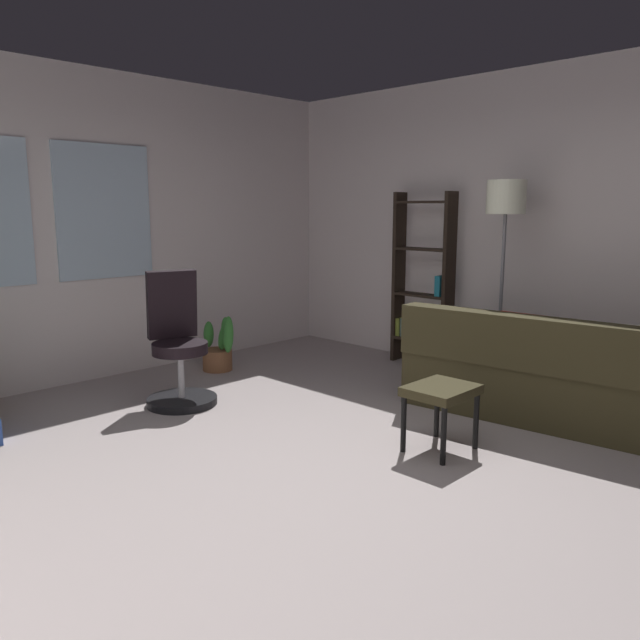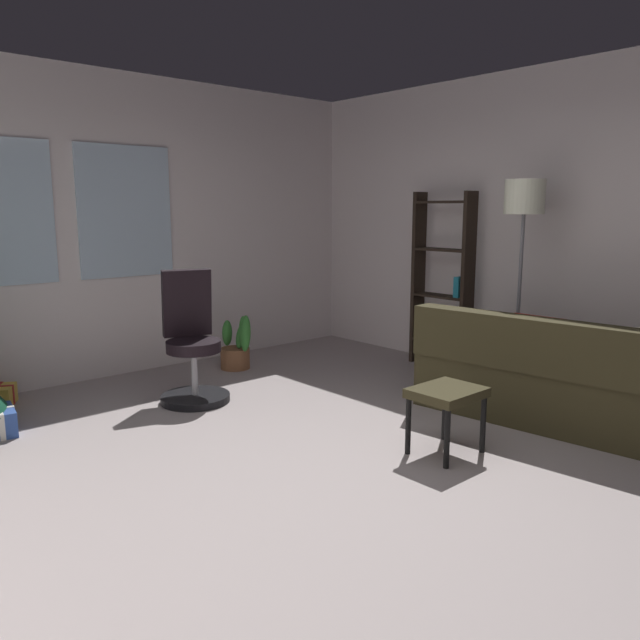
# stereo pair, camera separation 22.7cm
# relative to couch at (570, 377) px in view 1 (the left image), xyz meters

# --- Properties ---
(ground_plane) EXTENTS (5.51, 6.31, 0.10)m
(ground_plane) POSITION_rel_couch_xyz_m (-2.08, 0.39, -0.33)
(ground_plane) COLOR #9E9291
(wall_back_with_windows) EXTENTS (5.51, 0.12, 2.78)m
(wall_back_with_windows) POSITION_rel_couch_xyz_m (-2.10, 3.59, 1.11)
(wall_back_with_windows) COLOR silver
(wall_back_with_windows) RESTS_ON ground_plane
(wall_right_with_frames) EXTENTS (0.12, 6.31, 2.78)m
(wall_right_with_frames) POSITION_rel_couch_xyz_m (0.72, 0.38, 1.11)
(wall_right_with_frames) COLOR silver
(wall_right_with_frames) RESTS_ON ground_plane
(couch) EXTENTS (1.91, 2.11, 0.81)m
(couch) POSITION_rel_couch_xyz_m (0.00, 0.00, 0.00)
(couch) COLOR #342F1B
(couch) RESTS_ON ground_plane
(footstool) EXTENTS (0.44, 0.36, 0.43)m
(footstool) POSITION_rel_couch_xyz_m (-1.35, 0.28, 0.09)
(footstool) COLOR #342F1B
(footstool) RESTS_ON ground_plane
(office_chair) EXTENTS (0.56, 0.58, 1.07)m
(office_chair) POSITION_rel_couch_xyz_m (-1.97, 2.37, 0.13)
(office_chair) COLOR black
(office_chair) RESTS_ON ground_plane
(bookshelf) EXTENTS (0.18, 0.64, 1.72)m
(bookshelf) POSITION_rel_couch_xyz_m (0.46, 1.71, 0.46)
(bookshelf) COLOR black
(bookshelf) RESTS_ON ground_plane
(floor_lamp) EXTENTS (0.33, 0.33, 1.80)m
(floor_lamp) POSITION_rel_couch_xyz_m (0.21, 0.73, 1.22)
(floor_lamp) COLOR slate
(floor_lamp) RESTS_ON ground_plane
(potted_plant) EXTENTS (0.29, 0.45, 0.56)m
(potted_plant) POSITION_rel_couch_xyz_m (-1.12, 2.97, -0.07)
(potted_plant) COLOR brown
(potted_plant) RESTS_ON ground_plane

